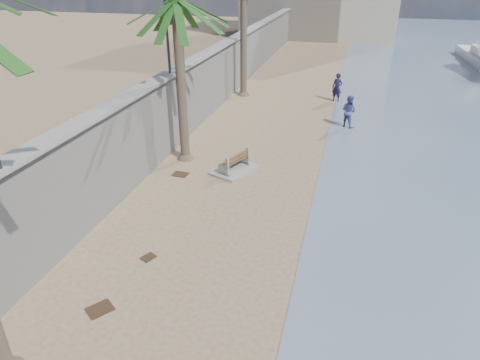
{
  "coord_description": "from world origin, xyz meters",
  "views": [
    {
      "loc": [
        2.93,
        -6.04,
        7.98
      ],
      "look_at": [
        -0.5,
        7.0,
        1.2
      ],
      "focal_mm": 32.0,
      "sensor_mm": 36.0,
      "label": 1
    }
  ],
  "objects_px": {
    "palm_mid": "(176,2)",
    "person_b": "(349,109)",
    "person_a": "(337,86)",
    "bench_far": "(234,163)"
  },
  "relations": [
    {
      "from": "bench_far",
      "to": "person_b",
      "type": "bearing_deg",
      "value": 57.6
    },
    {
      "from": "person_a",
      "to": "person_b",
      "type": "height_order",
      "value": "person_a"
    },
    {
      "from": "palm_mid",
      "to": "person_a",
      "type": "bearing_deg",
      "value": 61.37
    },
    {
      "from": "palm_mid",
      "to": "person_a",
      "type": "height_order",
      "value": "palm_mid"
    },
    {
      "from": "bench_far",
      "to": "palm_mid",
      "type": "distance_m",
      "value": 6.86
    },
    {
      "from": "palm_mid",
      "to": "person_b",
      "type": "relative_size",
      "value": 3.95
    },
    {
      "from": "palm_mid",
      "to": "person_b",
      "type": "bearing_deg",
      "value": 42.34
    },
    {
      "from": "person_a",
      "to": "palm_mid",
      "type": "bearing_deg",
      "value": -97.83
    },
    {
      "from": "palm_mid",
      "to": "person_a",
      "type": "xyz_separation_m",
      "value": [
        6.14,
        11.25,
        -5.65
      ]
    },
    {
      "from": "bench_far",
      "to": "palm_mid",
      "type": "height_order",
      "value": "palm_mid"
    }
  ]
}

